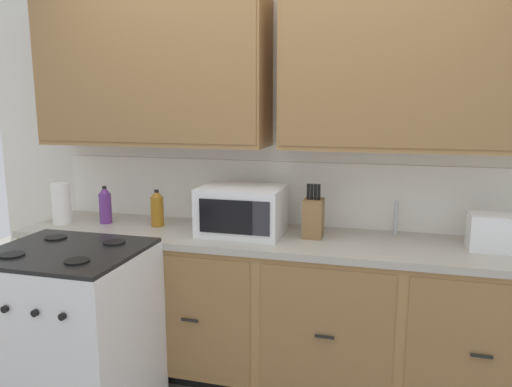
% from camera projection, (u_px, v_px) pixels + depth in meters
% --- Properties ---
extents(wall_unit, '(4.20, 0.40, 2.41)m').
position_uv_depth(wall_unit, '(278.00, 107.00, 2.86)').
color(wall_unit, silver).
rests_on(wall_unit, ground_plane).
extents(counter_run, '(3.03, 0.64, 0.91)m').
position_uv_depth(counter_run, '(269.00, 307.00, 2.88)').
color(counter_run, black).
rests_on(counter_run, ground_plane).
extents(stove_range, '(0.76, 0.68, 0.95)m').
position_uv_depth(stove_range, '(72.00, 336.00, 2.52)').
color(stove_range, white).
rests_on(stove_range, ground_plane).
extents(microwave, '(0.48, 0.37, 0.28)m').
position_uv_depth(microwave, '(242.00, 210.00, 2.82)').
color(microwave, white).
rests_on(microwave, counter_run).
extents(toaster, '(0.28, 0.18, 0.19)m').
position_uv_depth(toaster, '(497.00, 232.00, 2.51)').
color(toaster, white).
rests_on(toaster, counter_run).
extents(knife_block, '(0.11, 0.14, 0.31)m').
position_uv_depth(knife_block, '(313.00, 217.00, 2.75)').
color(knife_block, olive).
rests_on(knife_block, counter_run).
extents(sink_faucet, '(0.02, 0.02, 0.20)m').
position_uv_depth(sink_faucet, '(396.00, 218.00, 2.81)').
color(sink_faucet, '#B2B5BA').
rests_on(sink_faucet, counter_run).
extents(paper_towel_roll, '(0.12, 0.12, 0.26)m').
position_uv_depth(paper_towel_roll, '(61.00, 203.00, 3.07)').
color(paper_towel_roll, white).
rests_on(paper_towel_roll, counter_run).
extents(bottle_amber, '(0.08, 0.08, 0.23)m').
position_uv_depth(bottle_amber, '(157.00, 208.00, 3.00)').
color(bottle_amber, '#9E6619').
rests_on(bottle_amber, counter_run).
extents(bottle_violet, '(0.08, 0.08, 0.24)m').
position_uv_depth(bottle_violet, '(105.00, 205.00, 3.08)').
color(bottle_violet, '#663384').
rests_on(bottle_violet, counter_run).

